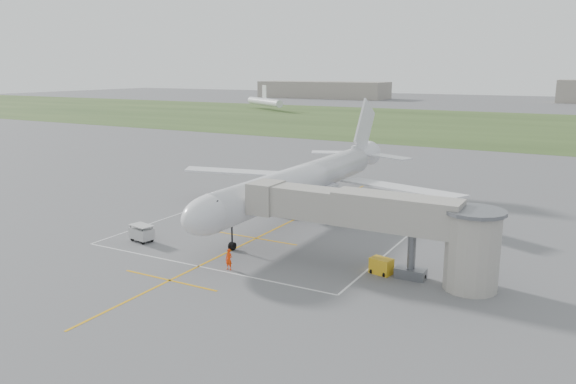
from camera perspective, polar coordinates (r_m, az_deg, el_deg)
The scene contains 11 objects.
ground at distance 68.87m, azimuth 1.16°, elevation -2.57°, with size 700.00×700.00×0.00m, color #58585A.
grass_strip at distance 192.26m, azimuth 19.60°, elevation 6.40°, with size 700.00×120.00×0.02m, color #334920.
apron_markings at distance 63.96m, azimuth -1.27°, elevation -3.74°, with size 28.20×60.00×0.01m.
airliner at distance 68.52m, azimuth 1.47°, elevation 1.12°, with size 38.93×46.75×13.52m.
jet_bridge at distance 49.64m, azimuth 10.05°, elevation -3.04°, with size 23.40×5.00×7.20m.
gpu_unit at distance 50.81m, azimuth 9.45°, elevation -7.44°, with size 2.12×1.69×1.42m.
baggage_cart at distance 61.13m, azimuth -14.64°, elevation -4.05°, with size 2.81×2.01×1.78m.
ramp_worker_nose at distance 51.28m, azimuth -6.03°, elevation -6.82°, with size 0.71×0.46×1.94m, color #FF3A08.
ramp_worker_wing at distance 74.18m, azimuth -5.26°, elevation -0.75°, with size 0.95×0.74×1.95m, color orange.
distant_hangars at distance 327.76m, azimuth 20.86°, elevation 9.42°, with size 345.00×49.00×12.00m.
distant_aircraft at distance 225.52m, azimuth 22.26°, elevation 7.90°, with size 234.23×40.47×8.85m.
Camera 1 is at (30.86, -58.93, 17.82)m, focal length 35.00 mm.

